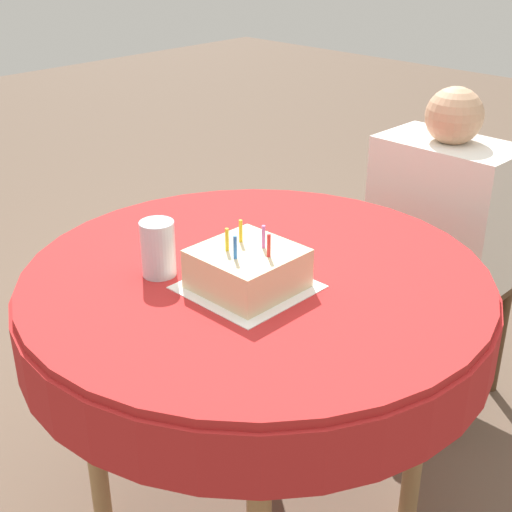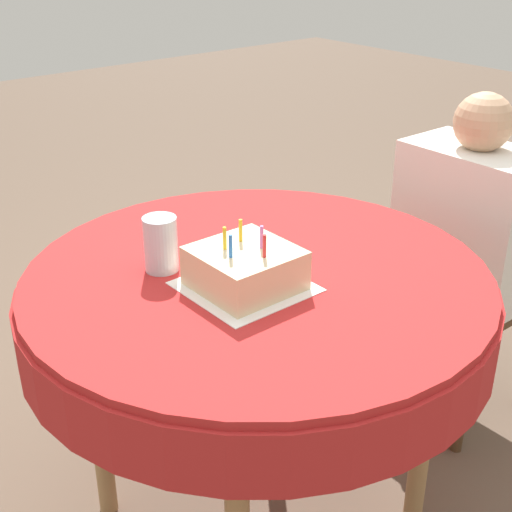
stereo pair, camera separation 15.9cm
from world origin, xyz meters
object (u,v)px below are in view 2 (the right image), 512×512
Objects in this scene: person at (465,232)px; drinking_glass at (161,244)px; chair at (475,276)px; birthday_cake at (245,268)px.

person is 1.02m from drinking_glass.
drinking_glass is (-0.15, -0.98, 0.20)m from person.
birthday_cake reaches higher than chair.
birthday_cake is (0.04, -0.89, 0.18)m from person.
birthday_cake is at bearing 26.47° from drinking_glass.
chair is 4.19× the size of birthday_cake.
person reaches higher than chair.
drinking_glass reaches higher than chair.
person is at bearing 92.34° from birthday_cake.
drinking_glass is at bearing -97.65° from chair.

